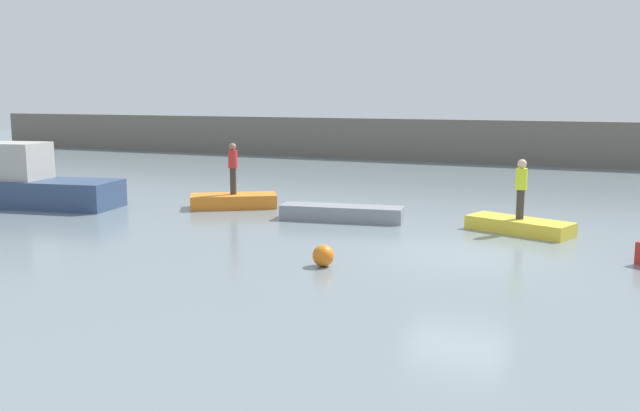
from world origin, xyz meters
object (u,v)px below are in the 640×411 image
(rowboat_grey, at_px, (342,213))
(rowboat_yellow, at_px, (519,226))
(mooring_buoy, at_px, (323,256))
(person_red_shirt, at_px, (233,166))
(person_hiviz_shirt, at_px, (521,185))
(motorboat, at_px, (28,184))
(rowboat_orange, at_px, (234,201))

(rowboat_grey, distance_m, rowboat_yellow, 5.42)
(mooring_buoy, bearing_deg, rowboat_grey, 107.53)
(person_red_shirt, bearing_deg, mooring_buoy, -46.04)
(person_red_shirt, bearing_deg, person_hiviz_shirt, -3.10)
(motorboat, relative_size, rowboat_yellow, 2.20)
(motorboat, xyz_separation_m, person_red_shirt, (6.90, 2.60, 0.70))
(rowboat_yellow, relative_size, mooring_buoy, 5.85)
(rowboat_yellow, distance_m, person_hiviz_shirt, 1.17)
(rowboat_orange, bearing_deg, person_red_shirt, 0.00)
(person_red_shirt, bearing_deg, rowboat_yellow, -3.10)
(person_hiviz_shirt, bearing_deg, rowboat_grey, -177.42)
(rowboat_grey, relative_size, person_red_shirt, 2.16)
(rowboat_yellow, xyz_separation_m, mooring_buoy, (-3.64, -5.88, 0.06))
(rowboat_orange, bearing_deg, rowboat_grey, -42.30)
(person_red_shirt, bearing_deg, rowboat_grey, -9.99)
(motorboat, height_order, person_red_shirt, person_red_shirt)
(rowboat_grey, bearing_deg, motorboat, 179.93)
(rowboat_yellow, distance_m, person_red_shirt, 9.92)
(rowboat_yellow, relative_size, person_hiviz_shirt, 1.72)
(rowboat_orange, xyz_separation_m, rowboat_grey, (4.40, -0.78, -0.00))
(person_red_shirt, height_order, person_hiviz_shirt, person_red_shirt)
(mooring_buoy, bearing_deg, person_red_shirt, 133.96)
(motorboat, distance_m, mooring_buoy, 13.64)
(motorboat, bearing_deg, rowboat_grey, 9.17)
(rowboat_yellow, height_order, person_hiviz_shirt, person_hiviz_shirt)
(rowboat_orange, bearing_deg, mooring_buoy, -78.35)
(motorboat, relative_size, person_red_shirt, 3.63)
(motorboat, bearing_deg, rowboat_orange, 20.65)
(rowboat_orange, distance_m, rowboat_yellow, 9.84)
(mooring_buoy, bearing_deg, person_hiviz_shirt, 58.28)
(rowboat_orange, relative_size, person_hiviz_shirt, 1.72)
(rowboat_grey, height_order, person_hiviz_shirt, person_hiviz_shirt)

